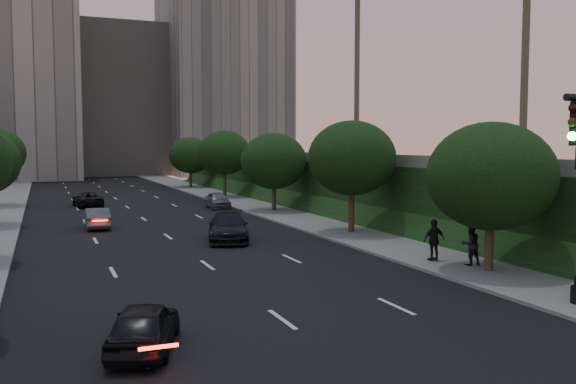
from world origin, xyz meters
name	(u,v)px	position (x,y,z in m)	size (l,w,h in m)	color
ground	(363,379)	(0.00, 0.00, 0.00)	(160.00, 160.00, 0.00)	black
road_surface	(148,222)	(0.00, 30.00, 0.01)	(16.00, 140.00, 0.02)	black
sidewalk_right	(287,215)	(10.25, 30.00, 0.07)	(4.50, 140.00, 0.15)	slate
embankment	(436,187)	(22.00, 28.00, 2.00)	(18.00, 90.00, 4.00)	black
parapet_wall	(339,158)	(13.50, 28.00, 4.35)	(0.35, 90.00, 0.70)	slate
office_block_mid	(116,102)	(6.00, 102.00, 13.00)	(22.00, 18.00, 26.00)	gray
office_block_right	(222,75)	(24.00, 96.00, 18.00)	(20.00, 22.00, 36.00)	gray
tree_right_a	(491,176)	(10.30, 8.00, 4.02)	(5.20, 5.20, 6.24)	#38281C
tree_right_b	(352,158)	(10.30, 20.00, 4.52)	(5.20, 5.20, 6.74)	#38281C
tree_right_c	(274,161)	(10.30, 33.00, 4.02)	(5.20, 5.20, 6.24)	#38281C
tree_right_d	(224,153)	(10.30, 47.00, 4.52)	(5.20, 5.20, 6.74)	#38281C
tree_right_e	(190,155)	(10.30, 62.00, 4.02)	(5.20, 5.20, 6.24)	#38281C
sedan_near_left	(144,326)	(-4.29, 3.80, 0.65)	(1.53, 3.79, 1.29)	black
sedan_mid_left	(97,218)	(-3.47, 28.24, 0.66)	(1.40, 4.02, 1.33)	#4F5156
sedan_far_left	(88,199)	(-3.07, 42.85, 0.64)	(2.12, 4.60, 1.28)	black
sedan_near_right	(228,227)	(2.81, 20.31, 0.76)	(2.13, 5.25, 1.52)	black
sedan_far_right	(218,200)	(6.87, 37.17, 0.69)	(1.63, 4.06, 1.38)	slate
pedestrian_b	(470,244)	(10.30, 9.16, 1.06)	(0.88, 0.69, 1.81)	black
pedestrian_c	(434,240)	(9.46, 10.60, 1.08)	(1.09, 0.45, 1.86)	black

